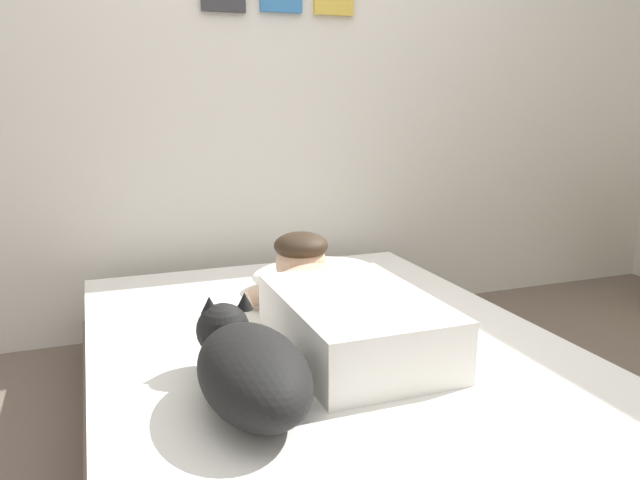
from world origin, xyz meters
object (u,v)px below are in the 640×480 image
at_px(dog, 249,367).
at_px(coffee_cup, 331,281).
at_px(bed, 323,386).
at_px(person_lying, 338,305).
at_px(cell_phone, 397,352).
at_px(pillow, 315,273).

distance_m(dog, coffee_cup, 0.98).
bearing_deg(bed, person_lying, -10.11).
xyz_separation_m(dog, cell_phone, (0.50, 0.16, -0.10)).
bearing_deg(coffee_cup, dog, -123.50).
height_order(pillow, cell_phone, pillow).
distance_m(pillow, dog, 1.01).
height_order(bed, person_lying, person_lying).
xyz_separation_m(bed, cell_phone, (0.16, -0.19, 0.17)).
bearing_deg(pillow, dog, -119.33).
distance_m(bed, cell_phone, 0.31).
xyz_separation_m(pillow, dog, (-0.50, -0.88, 0.05)).
bearing_deg(coffee_cup, pillow, 122.32).
bearing_deg(person_lying, bed, 169.89).
bearing_deg(pillow, coffee_cup, -57.68).
distance_m(pillow, coffee_cup, 0.08).
relative_size(person_lying, cell_phone, 6.57).
bearing_deg(cell_phone, bed, 130.32).
xyz_separation_m(pillow, person_lying, (-0.12, -0.54, 0.05)).
height_order(bed, dog, dog).
distance_m(coffee_cup, cell_phone, 0.66).
bearing_deg(dog, person_lying, 42.58).
bearing_deg(person_lying, pillow, 77.57).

